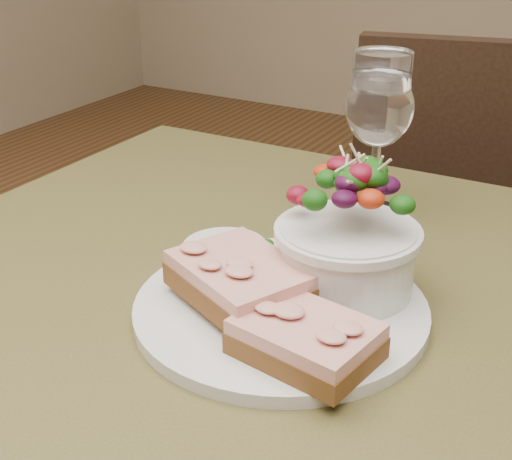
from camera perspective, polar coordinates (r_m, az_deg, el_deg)
The scene contains 9 objects.
cafe_table at distance 0.72m, azimuth -0.11°, elevation -12.40°, with size 0.80×0.80×0.75m.
chair_far at distance 1.50m, azimuth 16.04°, elevation -7.97°, with size 0.50×0.50×0.90m.
dinner_plate at distance 0.64m, azimuth 1.98°, elevation -6.29°, with size 0.26×0.26×0.01m, color silver.
sandwich_front at distance 0.56m, azimuth 4.01°, elevation -8.70°, with size 0.12×0.09×0.03m.
sandwich_back at distance 0.62m, azimuth -1.26°, elevation -3.95°, with size 0.15×0.13×0.03m.
ramekin at distance 0.67m, azimuth -2.51°, elevation -2.40°, with size 0.07×0.07×0.04m.
salad_bowl at distance 0.64m, azimuth 7.37°, elevation 0.06°, with size 0.12×0.12×0.13m.
garnish at distance 0.71m, azimuth 0.81°, elevation -1.61°, with size 0.05×0.04×0.02m.
wine_glass at distance 0.81m, azimuth 9.84°, elevation 9.33°, with size 0.08×0.08×0.18m.
Camera 1 is at (0.28, -0.50, 1.09)m, focal length 50.00 mm.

